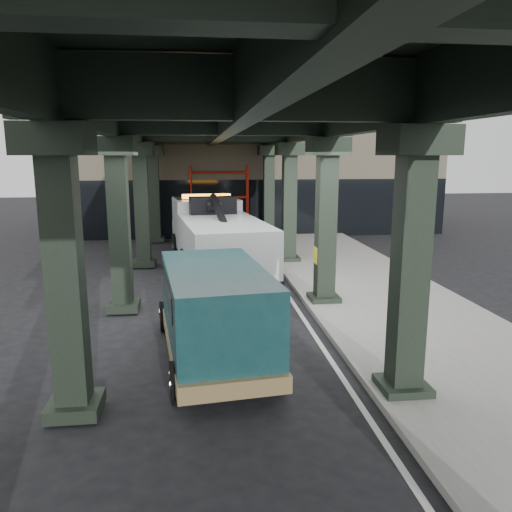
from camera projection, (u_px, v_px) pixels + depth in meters
ground at (246, 330)px, 13.08m from camera, size 90.00×90.00×0.00m
sidewalk at (383, 300)px, 15.53m from camera, size 5.00×40.00×0.15m
lane_stripe at (295, 305)px, 15.22m from camera, size 0.12×38.00×0.01m
viaduct at (224, 120)px, 13.90m from camera, size 7.40×32.00×6.40m
building at (246, 163)px, 31.99m from camera, size 22.00×10.00×8.00m
scaffolding at (219, 201)px, 26.92m from camera, size 3.08×0.88×4.00m
tow_truck at (215, 235)px, 19.11m from camera, size 3.72×9.61×3.08m
towed_van at (213, 310)px, 10.89m from camera, size 2.69×5.61×2.20m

